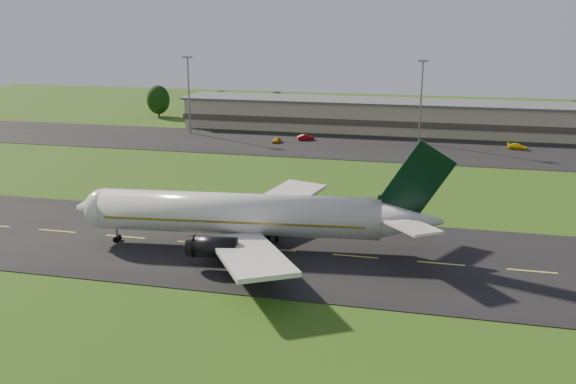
% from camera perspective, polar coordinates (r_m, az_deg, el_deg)
% --- Properties ---
extents(ground, '(360.00, 360.00, 0.00)m').
position_cam_1_polar(ground, '(85.13, 6.00, -5.76)').
color(ground, '#244812').
rests_on(ground, ground).
extents(taxiway, '(220.00, 30.00, 0.10)m').
position_cam_1_polar(taxiway, '(85.11, 6.00, -5.73)').
color(taxiway, black).
rests_on(taxiway, ground).
extents(apron, '(260.00, 30.00, 0.10)m').
position_cam_1_polar(apron, '(154.19, 9.55, 3.80)').
color(apron, black).
rests_on(apron, ground).
extents(airliner, '(51.24, 41.96, 15.57)m').
position_cam_1_polar(airliner, '(86.68, -3.82, -2.05)').
color(airliner, silver).
rests_on(airliner, ground).
extents(terminal, '(145.00, 16.00, 8.40)m').
position_cam_1_polar(terminal, '(177.04, 12.26, 6.46)').
color(terminal, tan).
rests_on(terminal, ground).
extents(light_mast_west, '(2.40, 1.20, 20.35)m').
position_cam_1_polar(light_mast_west, '(172.40, -8.83, 9.33)').
color(light_mast_west, gray).
rests_on(light_mast_west, ground).
extents(light_mast_centre, '(2.40, 1.20, 20.35)m').
position_cam_1_polar(light_mast_centre, '(159.87, 11.78, 8.72)').
color(light_mast_centre, gray).
rests_on(light_mast_centre, ground).
extents(tree_line, '(200.07, 8.53, 9.91)m').
position_cam_1_polar(tree_line, '(187.84, 20.27, 6.68)').
color(tree_line, black).
rests_on(tree_line, ground).
extents(service_vehicle_a, '(1.63, 3.78, 1.27)m').
position_cam_1_polar(service_vehicle_a, '(159.51, -1.02, 4.66)').
color(service_vehicle_a, orange).
rests_on(service_vehicle_a, apron).
extents(service_vehicle_b, '(4.47, 3.08, 1.40)m').
position_cam_1_polar(service_vehicle_b, '(162.57, 1.58, 4.88)').
color(service_vehicle_b, '#9C0A0B').
rests_on(service_vehicle_b, apron).
extents(service_vehicle_c, '(3.10, 5.10, 1.32)m').
position_cam_1_polar(service_vehicle_c, '(152.71, 12.17, 3.83)').
color(service_vehicle_c, silver).
rests_on(service_vehicle_c, apron).
extents(service_vehicle_d, '(5.07, 3.20, 1.37)m').
position_cam_1_polar(service_vehicle_d, '(160.41, 19.74, 3.82)').
color(service_vehicle_d, yellow).
rests_on(service_vehicle_d, apron).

